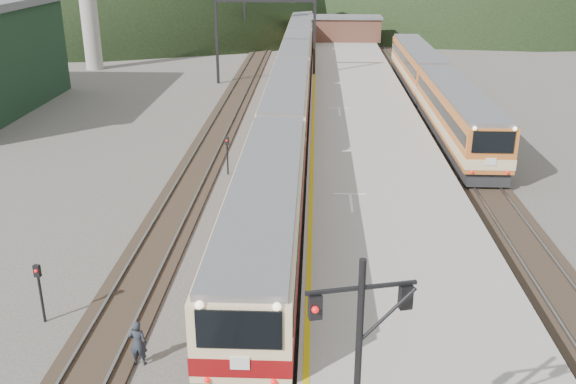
{
  "coord_description": "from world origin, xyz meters",
  "views": [
    {
      "loc": [
        2.0,
        -6.77,
        12.67
      ],
      "look_at": [
        0.8,
        20.75,
        2.0
      ],
      "focal_mm": 40.0,
      "sensor_mm": 36.0,
      "label": 1
    }
  ],
  "objects_px": {
    "second_train": "(434,87)",
    "worker": "(138,343)",
    "main_train": "(296,57)",
    "signal_mast": "(358,367)"
  },
  "relations": [
    {
      "from": "main_train",
      "to": "worker",
      "type": "distance_m",
      "value": 48.1
    },
    {
      "from": "main_train",
      "to": "signal_mast",
      "type": "height_order",
      "value": "signal_mast"
    },
    {
      "from": "second_train",
      "to": "worker",
      "type": "xyz_separation_m",
      "value": [
        -15.04,
        -34.6,
        -1.09
      ]
    },
    {
      "from": "main_train",
      "to": "second_train",
      "type": "relative_size",
      "value": 2.71
    },
    {
      "from": "main_train",
      "to": "worker",
      "type": "relative_size",
      "value": 63.18
    },
    {
      "from": "second_train",
      "to": "main_train",
      "type": "bearing_deg",
      "value": 130.74
    },
    {
      "from": "signal_mast",
      "to": "worker",
      "type": "bearing_deg",
      "value": 135.27
    },
    {
      "from": "main_train",
      "to": "signal_mast",
      "type": "distance_m",
      "value": 54.51
    },
    {
      "from": "second_train",
      "to": "signal_mast",
      "type": "bearing_deg",
      "value": -101.81
    },
    {
      "from": "main_train",
      "to": "second_train",
      "type": "bearing_deg",
      "value": -49.26
    }
  ]
}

